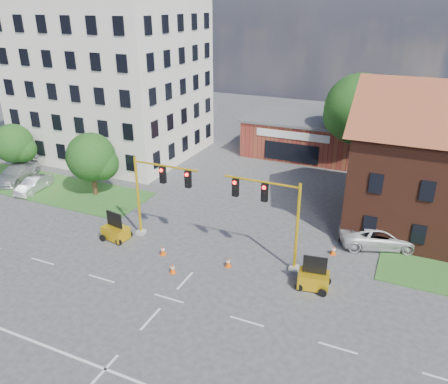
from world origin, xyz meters
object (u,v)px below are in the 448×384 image
at_px(signal_mast_east, 273,212).
at_px(pickup_white, 380,236).
at_px(signal_mast_west, 157,190).
at_px(trailer_west, 116,231).
at_px(trailer_east, 314,279).

bearing_deg(signal_mast_east, pickup_white, 41.03).
height_order(signal_mast_west, trailer_west, signal_mast_west).
distance_m(trailer_west, pickup_white, 19.35).
bearing_deg(trailer_west, pickup_white, 31.18).
bearing_deg(pickup_white, signal_mast_east, 112.22).
height_order(trailer_west, pickup_white, trailer_west).
height_order(signal_mast_east, trailer_east, signal_mast_east).
bearing_deg(trailer_east, signal_mast_west, 164.59).
relative_size(trailer_west, pickup_white, 0.37).
distance_m(signal_mast_west, trailer_west, 4.58).
bearing_deg(signal_mast_east, trailer_west, -173.00).
bearing_deg(trailer_west, signal_mast_east, 16.91).
xyz_separation_m(signal_mast_west, trailer_east, (11.96, -1.41, -3.26)).
xyz_separation_m(trailer_west, pickup_white, (18.03, 7.02, 0.13)).
relative_size(signal_mast_west, trailer_west, 2.93).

